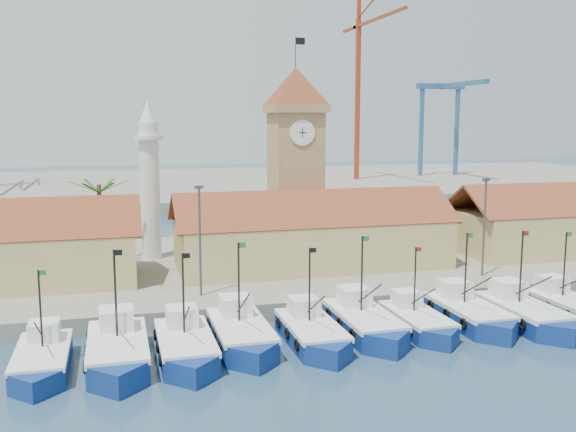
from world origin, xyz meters
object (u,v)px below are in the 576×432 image
object	(u,v)px
boat_0	(42,362)
clock_tower	(295,156)
minaret	(150,179)
boat_5	(366,325)

from	to	relation	value
boat_0	clock_tower	size ratio (longest dim) A/B	0.39
boat_0	minaret	size ratio (longest dim) A/B	0.55
boat_0	minaret	bearing A→B (deg)	72.32
boat_0	boat_5	distance (m)	22.30
boat_5	minaret	bearing A→B (deg)	119.41
boat_5	clock_tower	bearing A→B (deg)	87.34
clock_tower	boat_5	bearing A→B (deg)	-92.66
boat_0	minaret	distance (m)	28.83
boat_5	minaret	xyz separation A→B (m)	(-13.94, 24.74, 8.93)
minaret	boat_0	bearing A→B (deg)	-107.68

